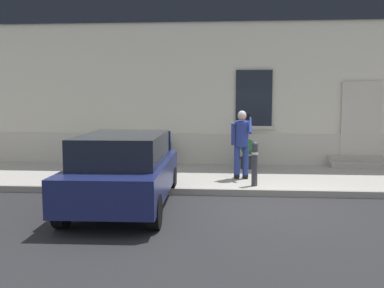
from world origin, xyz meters
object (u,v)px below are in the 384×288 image
(planter_charcoal, at_px, (248,153))
(hatchback_car_navy, at_px, (125,169))
(bollard_near_person, at_px, (255,162))
(planter_olive, at_px, (165,150))
(person_on_phone, at_px, (242,140))
(planter_cream, at_px, (80,151))

(planter_charcoal, bearing_deg, hatchback_car_navy, -123.24)
(hatchback_car_navy, distance_m, bollard_near_person, 3.15)
(planter_charcoal, bearing_deg, bollard_near_person, -89.42)
(planter_olive, bearing_deg, bollard_near_person, -48.81)
(bollard_near_person, relative_size, person_on_phone, 0.60)
(planter_cream, height_order, planter_olive, same)
(planter_cream, distance_m, planter_olive, 2.54)
(hatchback_car_navy, distance_m, planter_cream, 4.73)
(hatchback_car_navy, relative_size, person_on_phone, 2.36)
(hatchback_car_navy, height_order, person_on_phone, person_on_phone)
(person_on_phone, height_order, planter_olive, person_on_phone)
(person_on_phone, distance_m, planter_olive, 3.11)
(bollard_near_person, height_order, planter_cream, bollard_near_person)
(planter_cream, distance_m, planter_charcoal, 5.02)
(planter_olive, bearing_deg, person_on_phone, -42.53)
(bollard_near_person, bearing_deg, planter_charcoal, 90.58)
(person_on_phone, distance_m, planter_cream, 5.08)
(planter_cream, relative_size, planter_olive, 1.00)
(bollard_near_person, relative_size, planter_charcoal, 1.22)
(hatchback_car_navy, relative_size, planter_charcoal, 4.77)
(bollard_near_person, relative_size, planter_olive, 1.22)
(bollard_near_person, height_order, person_on_phone, person_on_phone)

